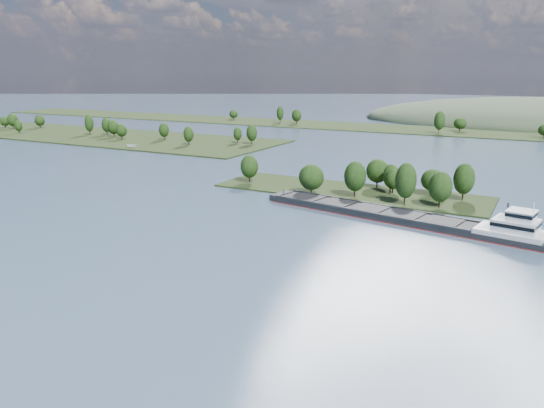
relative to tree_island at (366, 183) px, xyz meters
The scene contains 6 objects.
ground 59.07m from the tree_island, 96.61° to the right, with size 1800.00×1800.00×0.00m, color #3D536B.
tree_island is the anchor object (origin of this frame).
left_bank 248.98m from the tree_island, 160.86° to the left, with size 300.00×80.00×15.42m.
back_shoreline 221.24m from the tree_island, 89.25° to the left, with size 900.00×60.00×16.81m.
cargo_barge 36.33m from the tree_island, 50.11° to the right, with size 87.82×25.63×11.81m.
motorboat 163.98m from the tree_island, 162.50° to the left, with size 2.54×6.76×2.61m, color silver.
Camera 1 is at (64.64, -1.76, 43.87)m, focal length 35.00 mm.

